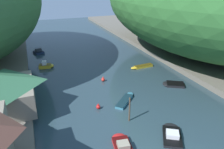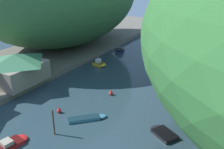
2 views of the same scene
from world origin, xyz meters
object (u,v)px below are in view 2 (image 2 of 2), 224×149
object	(u,v)px
boat_small_dinghy	(11,143)
boat_far_right_bank	(100,64)
boat_mid_channel	(89,118)
boat_open_rowboat	(175,99)
boat_red_skiff	(162,133)
boathouse_shed	(16,67)
channel_buoy_far	(111,93)
boat_yellow_tender	(120,50)
channel_buoy_near	(59,110)

from	to	relation	value
boat_small_dinghy	boat_far_right_bank	xyz separation A→B (m)	(-5.40, 27.67, 0.17)
boat_small_dinghy	boat_mid_channel	bearing A→B (deg)	71.73
boat_open_rowboat	boat_far_right_bank	size ratio (longest dim) A/B	1.59
boat_mid_channel	boat_red_skiff	distance (m)	10.08
boathouse_shed	channel_buoy_far	distance (m)	17.11
boat_open_rowboat	boat_small_dinghy	xyz separation A→B (m)	(-13.29, -20.40, 0.07)
boat_yellow_tender	boat_small_dinghy	size ratio (longest dim) A/B	0.84
boat_open_rowboat	boat_small_dinghy	size ratio (longest dim) A/B	1.20
boathouse_shed	channel_buoy_near	size ratio (longest dim) A/B	9.93
boat_small_dinghy	channel_buoy_near	distance (m)	8.43
boathouse_shed	boat_red_skiff	world-z (taller)	boathouse_shed
boat_small_dinghy	boat_far_right_bank	bearing A→B (deg)	109.71
boat_far_right_bank	boat_red_skiff	distance (m)	26.04
boat_open_rowboat	channel_buoy_near	world-z (taller)	channel_buoy_near
boat_small_dinghy	boat_red_skiff	world-z (taller)	boat_small_dinghy
boathouse_shed	boat_red_skiff	size ratio (longest dim) A/B	2.21
boat_open_rowboat	boat_red_skiff	world-z (taller)	boat_open_rowboat
boat_yellow_tender	boat_open_rowboat	distance (m)	26.88
boat_far_right_bank	channel_buoy_far	size ratio (longest dim) A/B	3.37
boat_small_dinghy	boat_yellow_tender	bearing A→B (deg)	107.96
boathouse_shed	channel_buoy_near	bearing A→B (deg)	-15.12
boathouse_shed	boat_red_skiff	xyz separation A→B (m)	(26.90, -0.84, -3.32)
boat_open_rowboat	boat_far_right_bank	bearing A→B (deg)	64.67
boat_open_rowboat	channel_buoy_near	bearing A→B (deg)	127.80
boathouse_shed	boat_yellow_tender	world-z (taller)	boathouse_shed
boat_mid_channel	boat_small_dinghy	bearing A→B (deg)	-71.32
boat_yellow_tender	boat_small_dinghy	xyz separation A→B (m)	(6.35, -38.75, -0.09)
boat_open_rowboat	boat_mid_channel	bearing A→B (deg)	138.45
boat_open_rowboat	boat_small_dinghy	world-z (taller)	boat_small_dinghy
boat_far_right_bank	boat_small_dinghy	bearing A→B (deg)	20.99
boat_small_dinghy	channel_buoy_near	world-z (taller)	boat_small_dinghy
boat_open_rowboat	channel_buoy_far	size ratio (longest dim) A/B	5.36
boat_small_dinghy	channel_buoy_far	distance (m)	17.35
boat_mid_channel	boat_small_dinghy	xyz separation A→B (m)	(-4.62, -9.09, 0.10)
channel_buoy_near	boathouse_shed	bearing A→B (deg)	164.88
channel_buoy_far	boat_yellow_tender	bearing A→B (deg)	114.57
boathouse_shed	channel_buoy_far	xyz separation A→B (m)	(15.98, 5.21, -3.17)
boat_yellow_tender	boat_far_right_bank	size ratio (longest dim) A/B	1.11
boat_mid_channel	channel_buoy_near	distance (m)	4.74
boat_yellow_tender	channel_buoy_far	bearing A→B (deg)	-83.03
boat_open_rowboat	boat_red_skiff	distance (m)	9.57
boathouse_shed	boat_far_right_bank	distance (m)	17.65
boathouse_shed	channel_buoy_far	world-z (taller)	boathouse_shed
boat_yellow_tender	boat_far_right_bank	distance (m)	11.12
boat_mid_channel	boathouse_shed	bearing A→B (deg)	-143.30
boat_red_skiff	channel_buoy_near	size ratio (longest dim) A/B	4.48
boathouse_shed	boat_far_right_bank	world-z (taller)	boathouse_shed
boat_small_dinghy	boat_far_right_bank	distance (m)	28.20
boat_mid_channel	boat_red_skiff	xyz separation A→B (m)	(9.91, 1.82, 0.02)
boat_mid_channel	boat_open_rowboat	bearing A→B (deg)	98.13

